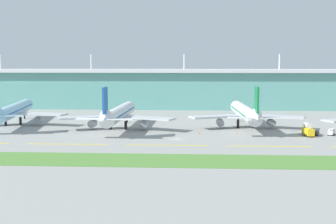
# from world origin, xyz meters

# --- Properties ---
(ground_plane) EXTENTS (600.00, 600.00, 0.00)m
(ground_plane) POSITION_xyz_m (0.00, 0.00, 0.00)
(ground_plane) COLOR gray
(terminal_building) EXTENTS (288.00, 34.00, 32.66)m
(terminal_building) POSITION_xyz_m (-0.00, 113.86, 12.04)
(terminal_building) COLOR #5B9E93
(terminal_building) RESTS_ON ground
(airliner_nearest) EXTENTS (48.18, 65.11, 18.90)m
(airliner_nearest) POSITION_xyz_m (-74.05, 32.96, 6.45)
(airliner_nearest) COLOR #9ED1EA
(airliner_nearest) RESTS_ON ground
(airliner_near_middle) EXTENTS (48.79, 60.60, 18.90)m
(airliner_near_middle) POSITION_xyz_m (-25.39, 23.49, 6.44)
(airliner_near_middle) COLOR white
(airliner_near_middle) RESTS_ON ground
(airliner_far_middle) EXTENTS (48.75, 61.13, 18.90)m
(airliner_far_middle) POSITION_xyz_m (27.74, 30.48, 6.45)
(airliner_far_middle) COLOR silver
(airliner_far_middle) RESTS_ON ground
(taxiway_stripe_mid_west) EXTENTS (28.00, 0.70, 0.04)m
(taxiway_stripe_mid_west) POSITION_xyz_m (-37.00, -12.56, 0.02)
(taxiway_stripe_mid_west) COLOR yellow
(taxiway_stripe_mid_west) RESTS_ON ground
(taxiway_stripe_centre) EXTENTS (28.00, 0.70, 0.04)m
(taxiway_stripe_centre) POSITION_xyz_m (-3.00, -12.56, 0.02)
(taxiway_stripe_centre) COLOR yellow
(taxiway_stripe_centre) RESTS_ON ground
(taxiway_stripe_mid_east) EXTENTS (28.00, 0.70, 0.04)m
(taxiway_stripe_mid_east) POSITION_xyz_m (31.00, -12.56, 0.02)
(taxiway_stripe_mid_east) COLOR yellow
(taxiway_stripe_mid_east) RESTS_ON ground
(grass_verge) EXTENTS (300.00, 18.00, 0.10)m
(grass_verge) POSITION_xyz_m (0.00, -36.31, 0.05)
(grass_verge) COLOR #518438
(grass_verge) RESTS_ON ground
(baggage_cart) EXTENTS (3.47, 4.01, 2.48)m
(baggage_cart) POSITION_xyz_m (58.36, 11.75, 1.26)
(baggage_cart) COLOR silver
(baggage_cart) RESTS_ON ground
(pushback_tug) EXTENTS (4.99, 4.42, 1.85)m
(pushback_tug) POSITION_xyz_m (51.22, 11.50, 1.10)
(pushback_tug) COLOR #333842
(pushback_tug) RESTS_ON ground
(fuel_truck) EXTENTS (3.20, 7.40, 4.95)m
(fuel_truck) POSITION_xyz_m (49.03, 9.82, 2.26)
(fuel_truck) COLOR gold
(fuel_truck) RESTS_ON ground
(safety_cone_left_wingtip) EXTENTS (0.56, 0.56, 0.70)m
(safety_cone_left_wingtip) POSITION_xyz_m (32.89, 8.06, 0.35)
(safety_cone_left_wingtip) COLOR orange
(safety_cone_left_wingtip) RESTS_ON ground
(safety_cone_nose_front) EXTENTS (0.56, 0.56, 0.70)m
(safety_cone_nose_front) POSITION_xyz_m (7.95, 11.89, 0.35)
(safety_cone_nose_front) COLOR orange
(safety_cone_nose_front) RESTS_ON ground
(safety_cone_right_wingtip) EXTENTS (0.56, 0.56, 0.70)m
(safety_cone_right_wingtip) POSITION_xyz_m (22.74, 12.65, 0.35)
(safety_cone_right_wingtip) COLOR orange
(safety_cone_right_wingtip) RESTS_ON ground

